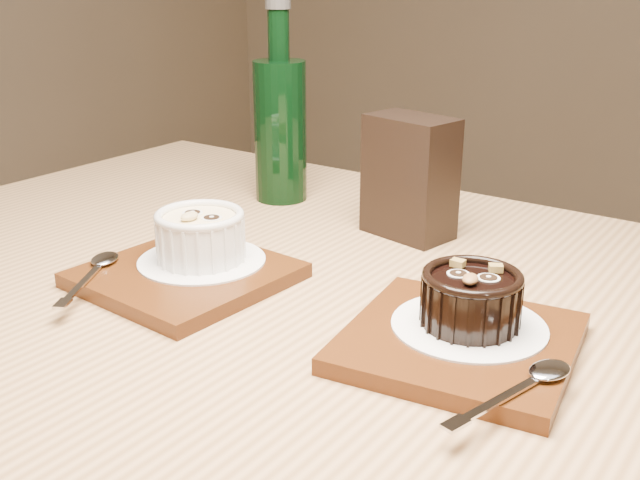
{
  "coord_description": "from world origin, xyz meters",
  "views": [
    {
      "loc": [
        0.24,
        -0.66,
        1.05
      ],
      "look_at": [
        -0.08,
        -0.1,
        0.81
      ],
      "focal_mm": 42.0,
      "sensor_mm": 36.0,
      "label": 1
    }
  ],
  "objects_px": {
    "condiment_stand": "(410,177)",
    "ramekin_white": "(200,234)",
    "ramekin_dark": "(471,296)",
    "tray_right": "(459,343)",
    "table": "(327,378)",
    "green_bottle": "(280,125)",
    "tray_left": "(186,275)"
  },
  "relations": [
    {
      "from": "ramekin_white",
      "to": "ramekin_dark",
      "type": "bearing_deg",
      "value": 5.58
    },
    {
      "from": "tray_left",
      "to": "table",
      "type": "bearing_deg",
      "value": 16.86
    },
    {
      "from": "ramekin_dark",
      "to": "green_bottle",
      "type": "relative_size",
      "value": 0.32
    },
    {
      "from": "tray_right",
      "to": "green_bottle",
      "type": "bearing_deg",
      "value": 141.29
    },
    {
      "from": "tray_left",
      "to": "ramekin_dark",
      "type": "relative_size",
      "value": 2.17
    },
    {
      "from": "tray_left",
      "to": "green_bottle",
      "type": "xyz_separation_m",
      "value": [
        -0.07,
        0.29,
        0.09
      ]
    },
    {
      "from": "table",
      "to": "tray_left",
      "type": "relative_size",
      "value": 7.06
    },
    {
      "from": "ramekin_dark",
      "to": "green_bottle",
      "type": "xyz_separation_m",
      "value": [
        -0.36,
        0.27,
        0.06
      ]
    },
    {
      "from": "tray_left",
      "to": "ramekin_white",
      "type": "xyz_separation_m",
      "value": [
        0.0,
        0.02,
        0.04
      ]
    },
    {
      "from": "tray_left",
      "to": "ramekin_dark",
      "type": "distance_m",
      "value": 0.29
    },
    {
      "from": "ramekin_white",
      "to": "ramekin_dark",
      "type": "distance_m",
      "value": 0.29
    },
    {
      "from": "ramekin_white",
      "to": "green_bottle",
      "type": "bearing_deg",
      "value": 112.05
    },
    {
      "from": "table",
      "to": "ramekin_white",
      "type": "height_order",
      "value": "ramekin_white"
    },
    {
      "from": "condiment_stand",
      "to": "green_bottle",
      "type": "bearing_deg",
      "value": 167.04
    },
    {
      "from": "tray_left",
      "to": "green_bottle",
      "type": "bearing_deg",
      "value": 103.92
    },
    {
      "from": "ramekin_dark",
      "to": "tray_right",
      "type": "bearing_deg",
      "value": -104.86
    },
    {
      "from": "table",
      "to": "condiment_stand",
      "type": "bearing_deg",
      "value": 91.01
    },
    {
      "from": "ramekin_white",
      "to": "tray_left",
      "type": "bearing_deg",
      "value": -88.86
    },
    {
      "from": "green_bottle",
      "to": "ramekin_dark",
      "type": "bearing_deg",
      "value": -36.82
    },
    {
      "from": "ramekin_white",
      "to": "condiment_stand",
      "type": "xyz_separation_m",
      "value": [
        0.13,
        0.22,
        0.03
      ]
    },
    {
      "from": "tray_right",
      "to": "green_bottle",
      "type": "height_order",
      "value": "green_bottle"
    },
    {
      "from": "tray_left",
      "to": "condiment_stand",
      "type": "distance_m",
      "value": 0.28
    },
    {
      "from": "tray_right",
      "to": "condiment_stand",
      "type": "xyz_separation_m",
      "value": [
        -0.15,
        0.24,
        0.06
      ]
    },
    {
      "from": "ramekin_dark",
      "to": "ramekin_white",
      "type": "bearing_deg",
      "value": 169.36
    },
    {
      "from": "tray_right",
      "to": "ramekin_dark",
      "type": "distance_m",
      "value": 0.04
    },
    {
      "from": "table",
      "to": "green_bottle",
      "type": "distance_m",
      "value": 0.38
    },
    {
      "from": "tray_right",
      "to": "green_bottle",
      "type": "relative_size",
      "value": 0.7
    },
    {
      "from": "condiment_stand",
      "to": "ramekin_white",
      "type": "bearing_deg",
      "value": -121.56
    },
    {
      "from": "tray_left",
      "to": "condiment_stand",
      "type": "xyz_separation_m",
      "value": [
        0.14,
        0.24,
        0.06
      ]
    },
    {
      "from": "ramekin_dark",
      "to": "condiment_stand",
      "type": "xyz_separation_m",
      "value": [
        -0.15,
        0.22,
        0.03
      ]
    },
    {
      "from": "ramekin_white",
      "to": "tray_right",
      "type": "distance_m",
      "value": 0.29
    },
    {
      "from": "ramekin_white",
      "to": "tray_right",
      "type": "bearing_deg",
      "value": 2.0
    }
  ]
}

